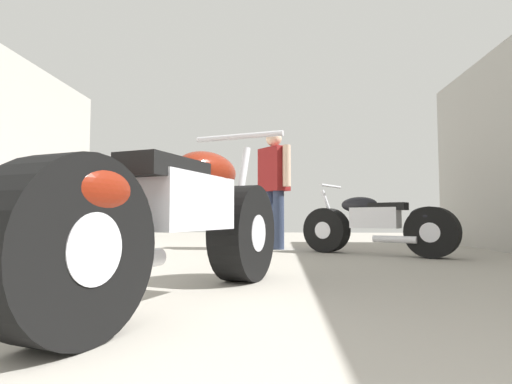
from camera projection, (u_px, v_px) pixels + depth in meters
The scene contains 4 objects.
ground_plane at pixel (236, 271), 3.44m from camera, with size 17.72×17.72×0.00m, color #9E998E.
motorcycle_maroon_cruiser at pixel (181, 221), 2.15m from camera, with size 1.02×2.22×1.06m.
motorcycle_black_naked at pixel (378, 225), 4.92m from camera, with size 1.72×1.24×0.89m.
mechanic_in_blue at pixel (274, 182), 5.90m from camera, with size 0.53×0.61×1.74m.
Camera 1 is at (0.37, 0.23, 0.46)m, focal length 28.13 mm.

